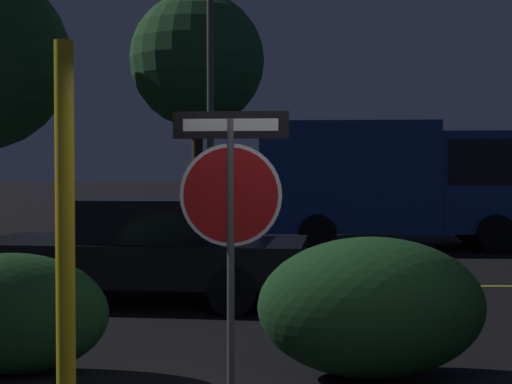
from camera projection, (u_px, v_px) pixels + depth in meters
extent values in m
cube|color=gold|center=(285.00, 286.00, 11.12)|extent=(35.18, 0.12, 0.01)
cylinder|color=#4C4C51|center=(231.00, 255.00, 5.77)|extent=(0.06, 0.06, 2.21)
cylinder|color=white|center=(231.00, 195.00, 5.76)|extent=(0.83, 0.07, 0.84)
cylinder|color=#B71414|center=(231.00, 195.00, 5.76)|extent=(0.77, 0.08, 0.77)
cube|color=black|center=(231.00, 125.00, 5.75)|extent=(0.94, 0.09, 0.22)
cube|color=white|center=(231.00, 125.00, 5.75)|extent=(0.77, 0.09, 0.10)
cylinder|color=yellow|center=(65.00, 241.00, 4.70)|extent=(0.13, 0.13, 2.64)
ellipsoid|color=#1E4C23|center=(13.00, 314.00, 6.22)|extent=(1.69, 0.72, 1.07)
ellipsoid|color=#19421E|center=(371.00, 307.00, 6.13)|extent=(1.96, 1.06, 1.22)
cube|color=black|center=(144.00, 259.00, 9.85)|extent=(4.62, 2.38, 0.54)
cube|color=black|center=(153.00, 219.00, 9.82)|extent=(1.94, 1.84, 0.57)
cylinder|color=black|center=(19.00, 288.00, 9.09)|extent=(0.62, 0.26, 0.60)
cylinder|color=black|center=(73.00, 268.00, 10.94)|extent=(0.62, 0.26, 0.60)
cylinder|color=black|center=(232.00, 292.00, 8.78)|extent=(0.62, 0.26, 0.60)
cylinder|color=black|center=(251.00, 271.00, 10.63)|extent=(0.62, 0.26, 0.60)
sphere|color=#F4EFCC|center=(8.00, 250.00, 10.70)|extent=(0.14, 0.14, 0.14)
cube|color=navy|center=(485.00, 182.00, 16.70)|extent=(2.57, 2.39, 2.29)
cube|color=black|center=(486.00, 163.00, 16.69)|extent=(2.32, 2.43, 1.01)
cube|color=navy|center=(346.00, 177.00, 16.88)|extent=(4.13, 2.60, 2.53)
cylinder|color=black|center=(470.00, 226.00, 17.90)|extent=(0.85, 0.32, 0.84)
cylinder|color=black|center=(496.00, 234.00, 15.57)|extent=(0.85, 0.32, 0.84)
cylinder|color=black|center=(315.00, 225.00, 18.12)|extent=(0.85, 0.32, 0.84)
cylinder|color=black|center=(318.00, 233.00, 15.79)|extent=(0.85, 0.32, 0.84)
cylinder|color=#4C4C51|center=(210.00, 113.00, 16.71)|extent=(0.16, 0.16, 6.33)
cylinder|color=#422D1E|center=(197.00, 172.00, 20.37)|extent=(0.32, 0.32, 3.59)
sphere|color=#235128|center=(197.00, 60.00, 20.28)|extent=(3.83, 3.83, 3.83)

